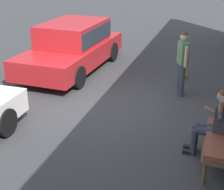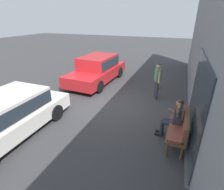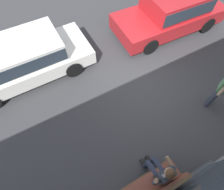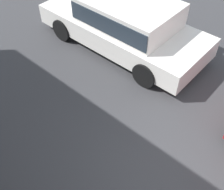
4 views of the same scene
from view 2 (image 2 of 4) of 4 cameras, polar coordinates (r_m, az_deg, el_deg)
The scene contains 8 objects.
ground_plane at distance 7.97m, azimuth 0.14°, elevation -2.83°, with size 60.00×60.00×0.00m, color #38383A.
building_facade at distance 6.72m, azimuth 28.95°, elevation 12.78°, with size 18.00×0.51×5.27m.
bench at distance 5.69m, azimuth 21.45°, elevation -9.73°, with size 1.52×0.55×1.03m.
person_on_phone at distance 5.87m, azimuth 19.54°, elevation -6.89°, with size 0.73×0.74×1.37m.
parked_car_near at distance 10.53m, azimuth -4.77°, elevation 8.73°, with size 4.62×2.12×1.54m.
parked_car_mid at distance 6.58m, azimuth -31.45°, elevation -5.55°, with size 4.55×1.96×1.37m.
pedestrian_standing at distance 8.39m, azimuth 14.61°, elevation 5.33°, with size 0.50×0.34×1.73m.
fire_hydrant at distance 9.94m, azimuth 14.86°, elevation 4.37°, with size 0.38×0.26×0.81m.
Camera 2 is at (6.62, 2.60, 3.61)m, focal length 28.00 mm.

